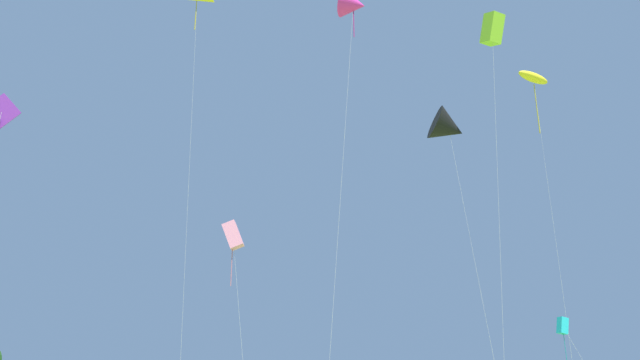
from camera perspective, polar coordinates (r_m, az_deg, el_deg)
name	(u,v)px	position (r m, az deg, el deg)	size (l,w,h in m)	color
kite_purple_diamond	(0,117)	(32.86, -27.37, 5.15)	(1.76, 2.25, 14.95)	purple
kite_lime_box	(492,29)	(50.38, 15.60, 13.23)	(3.04, 2.23, 28.98)	#99DB2D
kite_pink_box	(233,236)	(47.37, -8.02, -5.10)	(2.43, 1.87, 13.73)	pink
kite_black_delta	(449,128)	(50.15, 11.76, 4.74)	(3.30, 3.73, 22.96)	black
kite_cyan_box	(563,326)	(57.70, 21.46, -12.40)	(2.88, 2.17, 7.41)	#1EB7CC
kite_magenta_delta	(353,5)	(49.14, 3.10, 15.83)	(3.96, 3.36, 30.76)	#E02DA3
kite_yellow_parafoil	(533,78)	(66.70, 19.05, 8.88)	(4.43, 3.34, 32.10)	yellow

